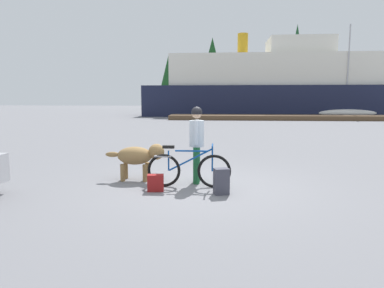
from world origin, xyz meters
TOP-DOWN VIEW (x-y plane):
  - ground_plane at (0.00, 0.00)m, footprint 160.00×160.00m
  - bicycle at (-0.25, -0.05)m, footprint 1.75×0.44m
  - person_cyclist at (-0.10, 0.36)m, footprint 0.32×0.53m
  - dog at (-1.42, 0.48)m, footprint 1.35×0.48m
  - backpack at (0.44, -0.52)m, footprint 0.33×0.27m
  - handbag_pannier at (-0.88, -0.40)m, footprint 0.34×0.22m
  - dock_pier at (5.80, 23.48)m, footprint 19.76×2.94m
  - ferry_boat at (6.04, 31.12)m, footprint 27.02×8.03m
  - sailboat_moored at (12.58, 27.69)m, footprint 6.84×1.91m
  - pine_tree_far_left at (-8.39, 51.32)m, footprint 3.40×3.40m
  - pine_tree_center at (-1.00, 47.77)m, footprint 4.08×4.08m
  - pine_tree_far_right at (11.97, 48.26)m, footprint 3.28×3.28m

SIDE VIEW (x-z plane):
  - ground_plane at x=0.00m, z-range 0.00..0.00m
  - handbag_pannier at x=-0.88m, z-range 0.00..0.34m
  - dock_pier at x=5.80m, z-range 0.00..0.40m
  - backpack at x=0.44m, z-range 0.00..0.51m
  - bicycle at x=-0.25m, z-range -0.07..0.83m
  - sailboat_moored at x=12.58m, z-range -3.92..4.94m
  - dog at x=-1.42m, z-range 0.14..0.98m
  - person_cyclist at x=-0.10m, z-range 0.16..1.84m
  - ferry_boat at x=6.04m, z-range -1.30..7.45m
  - pine_tree_far_left at x=-8.39m, z-range 1.29..10.69m
  - pine_tree_center at x=-1.00m, z-range 1.60..12.81m
  - pine_tree_far_right at x=11.97m, z-range 1.71..14.83m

